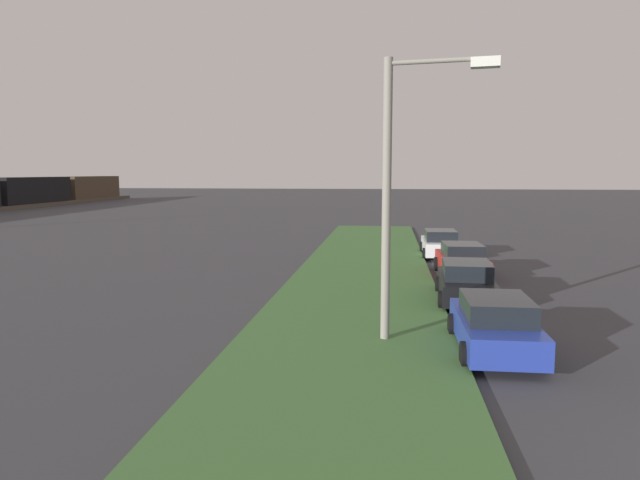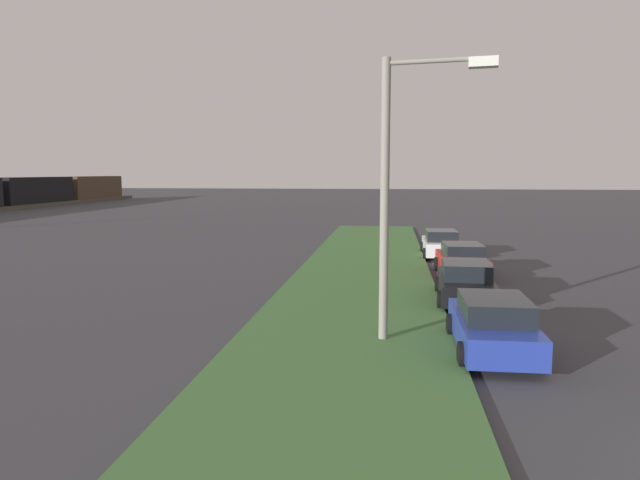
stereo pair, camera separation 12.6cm
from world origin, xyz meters
TOP-DOWN VIEW (x-y plane):
  - grass_median at (10.00, 7.39)m, footprint 60.00×6.00m
  - parked_car_blue at (6.65, 3.57)m, footprint 4.30×2.03m
  - parked_car_black at (12.44, 3.54)m, footprint 4.38×2.17m
  - parked_car_red at (17.70, 3.05)m, footprint 4.37×2.16m
  - parked_car_white at (23.61, 3.46)m, footprint 4.30×2.03m
  - streetlight at (7.15, 6.01)m, footprint 0.75×2.86m

SIDE VIEW (x-z plane):
  - grass_median at x=10.00m, z-range 0.00..0.12m
  - parked_car_blue at x=6.65m, z-range -0.02..1.45m
  - parked_car_black at x=12.44m, z-range -0.02..1.45m
  - parked_car_red at x=17.70m, z-range -0.02..1.45m
  - parked_car_white at x=23.61m, z-range -0.02..1.45m
  - streetlight at x=7.15m, z-range 0.64..8.14m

